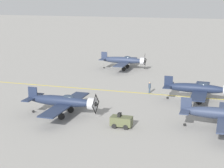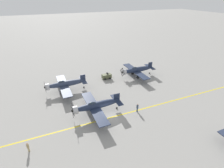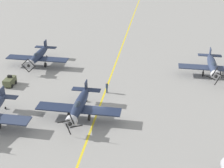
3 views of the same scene
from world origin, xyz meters
name	(u,v)px [view 3 (image 3 of 3)]	position (x,y,z in m)	size (l,w,h in m)	color
ground_plane	(98,112)	(0.00, 0.00, 0.00)	(400.00, 400.00, 0.00)	gray
taxiway_stripe	(98,112)	(0.00, 0.00, 0.00)	(0.30, 160.00, 0.01)	yellow
airplane_near_left	(213,66)	(-18.04, -15.29, 2.01)	(12.00, 9.98, 3.70)	#2A344D
airplane_mid_center	(79,106)	(2.23, 1.94, 2.01)	(12.00, 9.98, 3.74)	#1D2741
airplane_near_right	(38,56)	(14.64, -14.50, 2.01)	(12.00, 9.98, 3.65)	#1F2A43
tow_tractor	(10,81)	(16.53, -5.96, 0.79)	(1.57, 2.60, 1.79)	#515638
ground_crew_walking	(107,87)	(-0.34, -6.01, 1.02)	(0.41, 0.41, 1.86)	#334256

